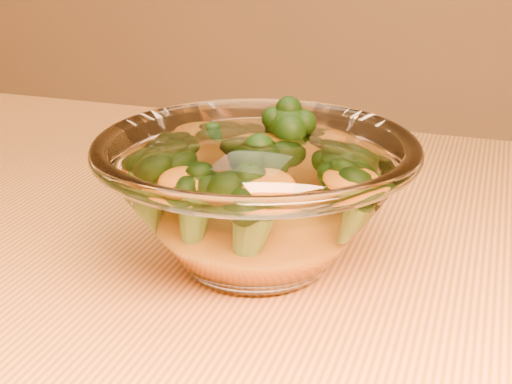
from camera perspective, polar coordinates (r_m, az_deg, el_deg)
glass_bowl at (r=0.47m, az=0.00°, el=-0.52°), size 0.21×0.21×0.09m
cheese_sauce at (r=0.48m, az=0.00°, el=-2.72°), size 0.12×0.12×0.03m
broccoli_heap at (r=0.48m, az=-0.33°, el=1.39°), size 0.16×0.14×0.08m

